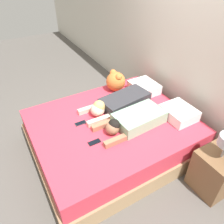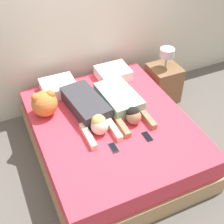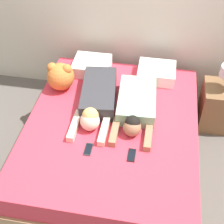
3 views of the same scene
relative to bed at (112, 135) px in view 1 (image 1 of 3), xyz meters
name	(u,v)px [view 1 (image 1 of 3)]	position (x,y,z in m)	size (l,w,h in m)	color
ground_plane	(112,148)	(0.00, 0.00, -0.27)	(12.00, 12.00, 0.00)	#5B5651
wall_back	(189,51)	(0.00, 1.25, 1.03)	(12.00, 0.06, 2.60)	beige
bed	(112,135)	(0.00, 0.00, 0.00)	(1.84, 2.20, 0.55)	tan
pillow_head_left	(144,87)	(-0.40, 0.85, 0.35)	(0.45, 0.39, 0.15)	white
pillow_head_right	(179,113)	(0.40, 0.85, 0.35)	(0.45, 0.39, 0.15)	white
person_left	(118,103)	(-0.21, 0.22, 0.37)	(0.45, 1.08, 0.23)	#333338
person_right	(133,120)	(0.22, 0.20, 0.36)	(0.43, 0.97, 0.21)	#8CBF99
cell_phone_left	(81,123)	(-0.16, -0.40, 0.28)	(0.07, 0.16, 0.01)	#2D2D33
cell_phone_right	(94,142)	(0.26, -0.40, 0.28)	(0.07, 0.16, 0.01)	black
plush_toy	(116,81)	(-0.68, 0.47, 0.45)	(0.32, 0.32, 0.33)	orange
nightstand	(215,171)	(1.21, 0.75, 0.04)	(0.44, 0.44, 0.88)	brown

